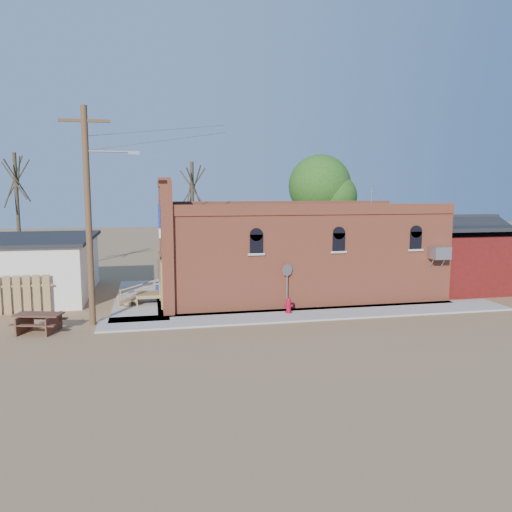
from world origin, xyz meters
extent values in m
plane|color=olive|center=(0.00, 0.00, 0.00)|extent=(120.00, 120.00, 0.00)
cube|color=#9E9991|center=(1.50, 0.90, 0.04)|extent=(19.00, 2.20, 0.08)
cube|color=#9E9991|center=(-6.30, 6.00, 0.04)|extent=(2.60, 10.00, 0.08)
cube|color=#C45A3B|center=(2.00, 5.50, 2.25)|extent=(14.00, 7.00, 4.50)
cube|color=black|center=(2.00, 5.50, 4.55)|extent=(13.80, 6.80, 0.12)
cube|color=#C45A3B|center=(-5.00, 5.50, 2.90)|extent=(0.50, 7.40, 5.80)
cube|color=#162898|center=(-5.30, 4.30, 4.00)|extent=(0.08, 1.10, 1.56)
cube|color=#949499|center=(8.10, 1.55, 2.60)|extent=(0.85, 0.65, 0.60)
cube|color=#530E0E|center=(11.50, 5.50, 1.60)|extent=(5.00, 6.00, 3.20)
cylinder|color=#48341D|center=(-8.20, 1.20, 4.50)|extent=(0.26, 0.26, 9.00)
cube|color=#48341D|center=(-8.20, 1.20, 8.40)|extent=(2.00, 0.12, 0.12)
cylinder|color=#949499|center=(-7.30, 1.20, 7.20)|extent=(1.80, 0.08, 0.08)
cube|color=#949499|center=(-6.30, 1.20, 7.15)|extent=(0.45, 0.22, 0.14)
cylinder|color=#463A28|center=(-3.00, 13.00, 3.75)|extent=(0.24, 0.24, 7.50)
cylinder|color=#463A28|center=(-14.00, 14.00, 4.00)|extent=(0.24, 0.24, 8.00)
cylinder|color=#463A28|center=(6.00, 13.50, 3.15)|extent=(0.28, 0.28, 6.30)
sphere|color=#1C4B15|center=(6.00, 13.50, 5.95)|extent=(4.40, 4.40, 4.40)
cylinder|color=#A00921|center=(0.35, 1.21, 0.11)|extent=(0.34, 0.34, 0.06)
cylinder|color=#A00921|center=(0.35, 1.21, 0.40)|extent=(0.23, 0.23, 0.53)
sphere|color=#A00921|center=(0.35, 1.21, 0.68)|extent=(0.21, 0.21, 0.21)
cylinder|color=#A00921|center=(0.35, 1.07, 0.41)|extent=(0.11, 0.13, 0.10)
cylinder|color=#A00921|center=(0.21, 1.21, 0.41)|extent=(0.13, 0.11, 0.10)
cylinder|color=#A00921|center=(0.48, 1.21, 0.41)|extent=(0.13, 0.11, 0.10)
cylinder|color=#949499|center=(0.43, 1.80, 1.07)|extent=(0.05, 0.05, 1.98)
cylinder|color=#949499|center=(0.43, 1.78, 1.97)|extent=(0.56, 0.26, 0.59)
cylinder|color=#AE0922|center=(0.43, 1.82, 1.97)|extent=(0.56, 0.26, 0.59)
cylinder|color=navy|center=(-5.30, 5.84, 0.48)|extent=(0.53, 0.53, 0.79)
cube|color=#532E21|center=(-10.76, 0.65, 0.35)|extent=(0.42, 1.38, 0.70)
cube|color=#532E21|center=(-9.59, 0.35, 0.35)|extent=(0.42, 1.38, 0.70)
cube|color=#532E21|center=(-10.17, 0.50, 0.72)|extent=(1.95, 1.24, 0.06)
cube|color=#532E21|center=(-10.31, -0.03, 0.42)|extent=(1.81, 0.70, 0.05)
cube|color=#532E21|center=(-10.03, 1.03, 0.42)|extent=(1.81, 0.70, 0.05)
camera|label=1|loc=(-5.66, -20.24, 5.61)|focal=35.00mm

